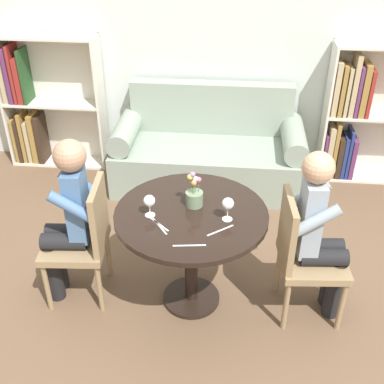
{
  "coord_description": "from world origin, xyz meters",
  "views": [
    {
      "loc": [
        0.26,
        -2.47,
        2.48
      ],
      "look_at": [
        0.0,
        0.05,
        0.87
      ],
      "focal_mm": 45.0,
      "sensor_mm": 36.0,
      "label": 1
    }
  ],
  "objects_px": {
    "couch": "(209,153)",
    "bookshelf_left": "(41,105)",
    "chair_left": "(84,237)",
    "wine_glass_right": "(228,204)",
    "bookshelf_right": "(361,117)",
    "chair_right": "(303,253)",
    "wine_glass_left": "(149,201)",
    "person_left": "(68,218)",
    "person_right": "(320,234)",
    "flower_vase": "(194,196)"
  },
  "relations": [
    {
      "from": "couch",
      "to": "bookshelf_left",
      "type": "relative_size",
      "value": 1.35
    },
    {
      "from": "bookshelf_left",
      "to": "flower_vase",
      "type": "relative_size",
      "value": 5.43
    },
    {
      "from": "chair_left",
      "to": "couch",
      "type": "bearing_deg",
      "value": 151.58
    },
    {
      "from": "person_right",
      "to": "wine_glass_left",
      "type": "distance_m",
      "value": 1.09
    },
    {
      "from": "chair_right",
      "to": "flower_vase",
      "type": "bearing_deg",
      "value": 77.24
    },
    {
      "from": "bookshelf_left",
      "to": "wine_glass_right",
      "type": "relative_size",
      "value": 8.59
    },
    {
      "from": "wine_glass_right",
      "to": "flower_vase",
      "type": "relative_size",
      "value": 0.63
    },
    {
      "from": "chair_right",
      "to": "person_left",
      "type": "height_order",
      "value": "person_left"
    },
    {
      "from": "bookshelf_left",
      "to": "bookshelf_right",
      "type": "xyz_separation_m",
      "value": [
        3.15,
        -0.0,
        0.01
      ]
    },
    {
      "from": "chair_left",
      "to": "person_left",
      "type": "xyz_separation_m",
      "value": [
        -0.09,
        -0.01,
        0.16
      ]
    },
    {
      "from": "person_right",
      "to": "couch",
      "type": "bearing_deg",
      "value": 21.26
    },
    {
      "from": "person_right",
      "to": "wine_glass_right",
      "type": "bearing_deg",
      "value": 90.22
    },
    {
      "from": "wine_glass_right",
      "to": "bookshelf_left",
      "type": "bearing_deg",
      "value": 134.75
    },
    {
      "from": "bookshelf_right",
      "to": "wine_glass_left",
      "type": "xyz_separation_m",
      "value": [
        -1.68,
        -1.97,
        0.22
      ]
    },
    {
      "from": "bookshelf_right",
      "to": "person_left",
      "type": "distance_m",
      "value": 2.95
    },
    {
      "from": "couch",
      "to": "bookshelf_right",
      "type": "height_order",
      "value": "bookshelf_right"
    },
    {
      "from": "person_left",
      "to": "flower_vase",
      "type": "distance_m",
      "value": 0.85
    },
    {
      "from": "couch",
      "to": "person_left",
      "type": "distance_m",
      "value": 1.87
    },
    {
      "from": "couch",
      "to": "chair_left",
      "type": "xyz_separation_m",
      "value": [
        -0.72,
        -1.64,
        0.18
      ]
    },
    {
      "from": "flower_vase",
      "to": "bookshelf_right",
      "type": "bearing_deg",
      "value": 52.21
    },
    {
      "from": "chair_right",
      "to": "flower_vase",
      "type": "xyz_separation_m",
      "value": [
        -0.71,
        0.1,
        0.33
      ]
    },
    {
      "from": "bookshelf_left",
      "to": "wine_glass_right",
      "type": "xyz_separation_m",
      "value": [
        1.95,
        -1.97,
        0.24
      ]
    },
    {
      "from": "chair_left",
      "to": "flower_vase",
      "type": "distance_m",
      "value": 0.81
    },
    {
      "from": "chair_right",
      "to": "wine_glass_left",
      "type": "height_order",
      "value": "chair_right"
    },
    {
      "from": "person_left",
      "to": "wine_glass_right",
      "type": "height_order",
      "value": "person_left"
    },
    {
      "from": "chair_left",
      "to": "wine_glass_right",
      "type": "bearing_deg",
      "value": 81.79
    },
    {
      "from": "person_left",
      "to": "person_right",
      "type": "bearing_deg",
      "value": 85.65
    },
    {
      "from": "wine_glass_left",
      "to": "flower_vase",
      "type": "distance_m",
      "value": 0.3
    },
    {
      "from": "bookshelf_left",
      "to": "chair_right",
      "type": "xyz_separation_m",
      "value": [
        2.44,
        -1.93,
        -0.13
      ]
    },
    {
      "from": "chair_right",
      "to": "person_left",
      "type": "bearing_deg",
      "value": 84.59
    },
    {
      "from": "person_left",
      "to": "flower_vase",
      "type": "bearing_deg",
      "value": 91.54
    },
    {
      "from": "person_left",
      "to": "wine_glass_left",
      "type": "distance_m",
      "value": 0.6
    },
    {
      "from": "bookshelf_left",
      "to": "bookshelf_right",
      "type": "height_order",
      "value": "same"
    },
    {
      "from": "person_right",
      "to": "chair_right",
      "type": "bearing_deg",
      "value": 93.35
    },
    {
      "from": "bookshelf_right",
      "to": "chair_right",
      "type": "height_order",
      "value": "bookshelf_right"
    },
    {
      "from": "bookshelf_right",
      "to": "wine_glass_right",
      "type": "height_order",
      "value": "bookshelf_right"
    },
    {
      "from": "bookshelf_right",
      "to": "chair_right",
      "type": "bearing_deg",
      "value": -110.1
    },
    {
      "from": "person_left",
      "to": "wine_glass_left",
      "type": "relative_size",
      "value": 8.38
    },
    {
      "from": "person_left",
      "to": "flower_vase",
      "type": "height_order",
      "value": "person_left"
    },
    {
      "from": "chair_right",
      "to": "wine_glass_right",
      "type": "distance_m",
      "value": 0.62
    },
    {
      "from": "flower_vase",
      "to": "person_right",
      "type": "bearing_deg",
      "value": -5.83
    },
    {
      "from": "couch",
      "to": "person_left",
      "type": "relative_size",
      "value": 1.47
    },
    {
      "from": "couch",
      "to": "bookshelf_left",
      "type": "distance_m",
      "value": 1.77
    },
    {
      "from": "couch",
      "to": "person_left",
      "type": "xyz_separation_m",
      "value": [
        -0.81,
        -1.65,
        0.34
      ]
    },
    {
      "from": "person_right",
      "to": "wine_glass_right",
      "type": "xyz_separation_m",
      "value": [
        -0.59,
        -0.05,
        0.22
      ]
    },
    {
      "from": "person_right",
      "to": "chair_left",
      "type": "bearing_deg",
      "value": 84.65
    },
    {
      "from": "bookshelf_right",
      "to": "wine_glass_right",
      "type": "distance_m",
      "value": 2.31
    },
    {
      "from": "wine_glass_right",
      "to": "couch",
      "type": "bearing_deg",
      "value": 97.67
    },
    {
      "from": "flower_vase",
      "to": "couch",
      "type": "bearing_deg",
      "value": 90.41
    },
    {
      "from": "person_right",
      "to": "flower_vase",
      "type": "bearing_deg",
      "value": 79.05
    }
  ]
}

